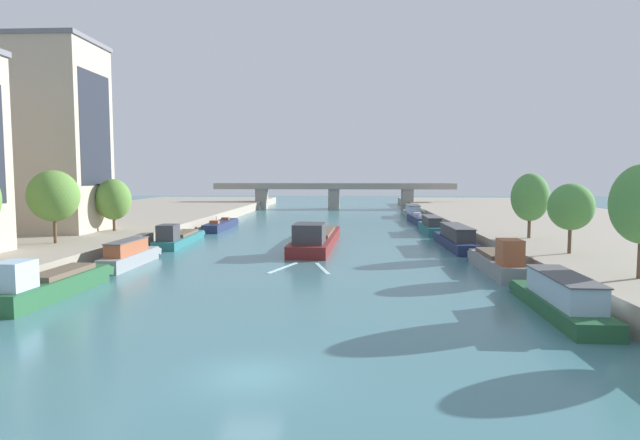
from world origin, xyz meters
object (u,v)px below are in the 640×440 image
object	(u,v)px
moored_boat_left_downstream	(179,238)
bridge_far	(334,192)
moored_boat_left_end	(221,225)
moored_boat_right_end	(456,238)
tree_left_end_of_row	(113,200)
tree_right_past_mid	(571,207)
tree_left_third	(54,196)
moored_boat_right_lone	(431,226)
moored_boat_left_second	(50,284)
moored_boat_right_midway	(420,219)
moored_boat_right_near	(560,298)
moored_boat_left_gap_after	(130,255)
tree_right_far	(530,197)
barge_midriver	(316,238)
moored_boat_right_gap_after	(497,262)
moored_boat_right_second	(412,212)

from	to	relation	value
moored_boat_left_downstream	bridge_far	bearing A→B (deg)	76.89
moored_boat_left_end	moored_boat_right_end	world-z (taller)	moored_boat_right_end
tree_left_end_of_row	bridge_far	bearing A→B (deg)	72.06
moored_boat_left_downstream	tree_right_past_mid	size ratio (longest dim) A/B	2.53
tree_left_third	tree_right_past_mid	size ratio (longest dim) A/B	1.20
moored_boat_right_lone	tree_left_third	world-z (taller)	tree_left_third
tree_left_third	bridge_far	xyz separation A→B (m)	(24.50, 85.35, -2.30)
moored_boat_left_second	tree_left_third	world-z (taller)	tree_left_third
moored_boat_left_end	moored_boat_right_midway	size ratio (longest dim) A/B	1.00
moored_boat_right_near	moored_boat_right_midway	world-z (taller)	moored_boat_right_near
moored_boat_left_second	tree_left_end_of_row	world-z (taller)	tree_left_end_of_row
moored_boat_left_gap_after	moored_boat_right_end	world-z (taller)	moored_boat_right_end
moored_boat_left_end	tree_left_end_of_row	distance (m)	22.55
moored_boat_right_midway	tree_left_third	distance (m)	60.63
tree_left_third	tree_left_end_of_row	world-z (taller)	tree_left_third
moored_boat_left_gap_after	tree_right_far	bearing A→B (deg)	13.01
barge_midriver	tree_left_end_of_row	size ratio (longest dim) A/B	3.83
tree_right_far	moored_boat_right_near	bearing A→B (deg)	-104.14
moored_boat_right_lone	moored_boat_left_downstream	bearing A→B (deg)	-155.29
moored_boat_left_gap_after	moored_boat_right_end	distance (m)	35.66
moored_boat_left_gap_after	moored_boat_left_second	bearing A→B (deg)	-90.56
moored_boat_left_gap_after	moored_boat_right_lone	distance (m)	44.45
moored_boat_right_end	moored_boat_right_lone	world-z (taller)	moored_boat_right_end
moored_boat_left_downstream	tree_right_far	size ratio (longest dim) A/B	2.20
moored_boat_left_second	moored_boat_right_gap_after	xyz separation A→B (m)	(33.18, 11.02, 0.04)
moored_boat_right_midway	tree_left_end_of_row	size ratio (longest dim) A/B	2.39
moored_boat_left_downstream	moored_boat_right_lone	size ratio (longest dim) A/B	1.14
moored_boat_right_midway	moored_boat_right_second	bearing A→B (deg)	88.26
moored_boat_right_end	tree_left_end_of_row	world-z (taller)	tree_left_end_of_row
barge_midriver	tree_left_third	bearing A→B (deg)	-153.59
moored_boat_left_end	moored_boat_right_near	distance (m)	59.53
moored_boat_right_midway	moored_boat_left_gap_after	bearing A→B (deg)	-125.16
moored_boat_right_near	tree_right_past_mid	bearing A→B (deg)	66.38
barge_midriver	tree_left_end_of_row	bearing A→B (deg)	-178.37
moored_boat_right_lone	moored_boat_left_second	bearing A→B (deg)	-126.72
moored_boat_left_downstream	tree_left_end_of_row	distance (m)	8.76
tree_right_past_mid	tree_left_third	bearing A→B (deg)	174.99
moored_boat_left_gap_after	tree_right_past_mid	world-z (taller)	tree_right_past_mid
moored_boat_right_gap_after	moored_boat_right_lone	bearing A→B (deg)	91.42
moored_boat_right_end	moored_boat_right_midway	distance (m)	32.12
moored_boat_left_gap_after	tree_right_far	xyz separation A→B (m)	(39.25, 9.07, 5.06)
tree_right_far	moored_boat_left_second	bearing A→B (deg)	-150.92
moored_boat_right_lone	tree_left_third	xyz separation A→B (m)	(-40.48, -28.53, 5.37)
moored_boat_right_midway	moored_boat_left_downstream	bearing A→B (deg)	-137.04
moored_boat_left_downstream	moored_boat_right_midway	xyz separation A→B (m)	(33.17, 30.89, -0.16)
tree_right_past_mid	moored_boat_right_gap_after	bearing A→B (deg)	177.42
moored_boat_right_midway	moored_boat_right_end	bearing A→B (deg)	-90.07
moored_boat_left_downstream	tree_left_end_of_row	xyz separation A→B (m)	(-7.14, -1.90, 4.72)
barge_midriver	moored_boat_right_gap_after	bearing A→B (deg)	-44.13
bridge_far	moored_boat_right_second	bearing A→B (deg)	-56.73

